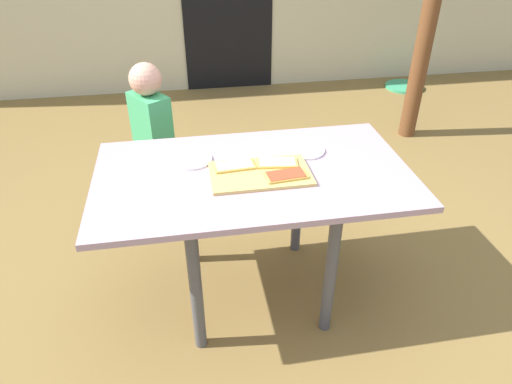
# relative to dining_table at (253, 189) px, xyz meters

# --- Properties ---
(ground_plane) EXTENTS (16.00, 16.00, 0.00)m
(ground_plane) POSITION_rel_dining_table_xyz_m (0.00, 0.00, -0.64)
(ground_plane) COLOR olive
(dining_table) EXTENTS (1.39, 0.79, 0.73)m
(dining_table) POSITION_rel_dining_table_xyz_m (0.00, 0.00, 0.00)
(dining_table) COLOR #AD8DA0
(dining_table) RESTS_ON ground
(cutting_board) EXTENTS (0.43, 0.26, 0.01)m
(cutting_board) POSITION_rel_dining_table_xyz_m (0.03, -0.03, 0.10)
(cutting_board) COLOR tan
(cutting_board) RESTS_ON dining_table
(pizza_slice_far_left) EXTENTS (0.18, 0.10, 0.01)m
(pizza_slice_far_left) POSITION_rel_dining_table_xyz_m (-0.08, 0.03, 0.11)
(pizza_slice_far_left) COLOR gold
(pizza_slice_far_left) RESTS_ON cutting_board
(pizza_slice_near_right) EXTENTS (0.19, 0.11, 0.01)m
(pizza_slice_near_right) POSITION_rel_dining_table_xyz_m (0.13, -0.09, 0.11)
(pizza_slice_near_right) COLOR gold
(pizza_slice_near_right) RESTS_ON cutting_board
(pizza_slice_far_right) EXTENTS (0.19, 0.11, 0.01)m
(pizza_slice_far_right) POSITION_rel_dining_table_xyz_m (0.11, 0.02, 0.11)
(pizza_slice_far_right) COLOR gold
(pizza_slice_far_right) RESTS_ON cutting_board
(plate_white_left) EXTENTS (0.18, 0.18, 0.01)m
(plate_white_left) POSITION_rel_dining_table_xyz_m (-0.26, 0.14, 0.10)
(plate_white_left) COLOR white
(plate_white_left) RESTS_ON dining_table
(plate_white_right) EXTENTS (0.18, 0.18, 0.01)m
(plate_white_right) POSITION_rel_dining_table_xyz_m (0.27, 0.15, 0.10)
(plate_white_right) COLOR white
(plate_white_right) RESTS_ON dining_table
(child_left) EXTENTS (0.25, 0.28, 1.01)m
(child_left) POSITION_rel_dining_table_xyz_m (-0.46, 0.72, -0.05)
(child_left) COLOR #4C326F
(child_left) RESTS_ON ground
(garden_hose_coil) EXTENTS (0.41, 0.41, 0.03)m
(garden_hose_coil) POSITION_rel_dining_table_xyz_m (2.10, 2.69, -0.62)
(garden_hose_coil) COLOR #3EA771
(garden_hose_coil) RESTS_ON ground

